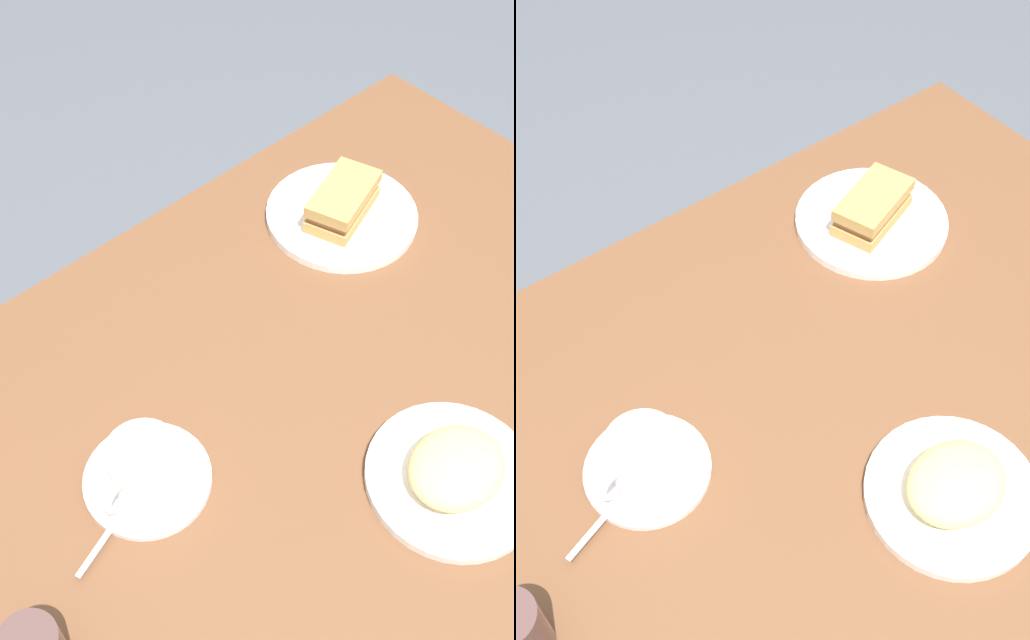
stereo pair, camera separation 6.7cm
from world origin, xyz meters
The scene contains 9 objects.
ground_plane centered at (0.00, 0.00, 0.00)m, with size 6.00×6.00×0.00m, color #4E5158.
dining_table centered at (0.00, 0.00, 0.61)m, with size 1.21×0.89×0.71m.
sandwich_plate centered at (0.24, 0.23, 0.72)m, with size 0.25×0.25×0.01m, color white.
sandwich_front centered at (0.23, 0.23, 0.75)m, with size 0.15×0.12×0.05m.
coffee_saucer centered at (-0.29, 0.07, 0.72)m, with size 0.16×0.16×0.01m, color white.
coffee_cup centered at (-0.29, 0.07, 0.76)m, with size 0.12×0.09×0.07m.
spoon centered at (-0.36, 0.04, 0.72)m, with size 0.10×0.04×0.01m.
side_plate centered at (-0.01, -0.19, 0.72)m, with size 0.22×0.22×0.01m, color white.
side_food_pile centered at (-0.01, -0.19, 0.75)m, with size 0.13×0.11×0.04m, color #DDBB71.
Camera 1 is at (-0.51, -0.38, 1.63)m, focal length 45.47 mm.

